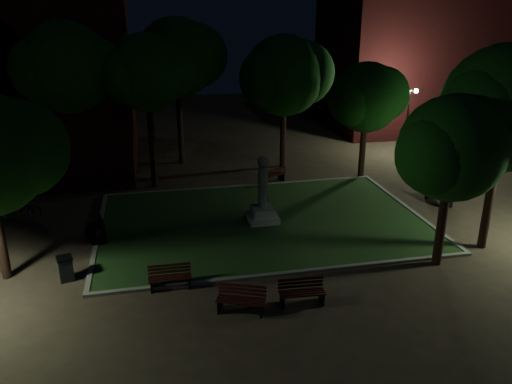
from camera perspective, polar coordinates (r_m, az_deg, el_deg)
ground at (r=22.18m, az=1.91°, el=-5.49°), size 80.00×80.00×0.00m
lawn at (r=23.93m, az=0.76°, el=-3.37°), size 15.00×10.00×0.08m
lawn_kerb at (r=23.92m, az=0.76°, el=-3.33°), size 15.40×10.40×0.12m
monument at (r=23.57m, az=0.77°, el=-1.33°), size 1.40×1.40×3.20m
building_far at (r=45.68m, az=18.68°, el=14.70°), size 16.00×10.00×12.00m
tree_north_wl at (r=27.81m, az=-12.20°, el=13.15°), size 5.11×4.17×8.50m
tree_north_er at (r=31.25m, az=3.44°, el=13.13°), size 6.06×4.95×8.24m
tree_ne at (r=29.93m, az=12.68°, el=10.50°), size 4.97×4.05×6.84m
tree_east at (r=21.95m, az=26.83°, el=8.52°), size 6.13×5.00×8.48m
tree_se at (r=19.86m, az=21.74°, el=4.63°), size 4.89×3.99×6.77m
tree_nw at (r=29.17m, az=-20.21°, el=13.45°), size 6.75×5.51×9.53m
tree_far_north at (r=32.20m, az=-8.87°, el=14.89°), size 6.07×4.95×9.23m
lamppost_nw at (r=29.69m, az=-23.48°, el=5.96°), size 1.18×0.28×4.50m
lamppost_ne at (r=36.00m, az=17.00°, el=9.04°), size 1.18×0.28×4.52m
bench_near_left at (r=17.15m, az=-1.69°, el=-12.23°), size 1.74×1.15×0.90m
bench_near_right at (r=17.63m, az=5.23°, el=-11.36°), size 1.63×0.64×0.88m
bench_west_near at (r=18.73m, az=-9.80°, el=-9.61°), size 1.56×0.57×0.85m
bench_left_side at (r=23.10m, az=-17.64°, el=-4.17°), size 1.01×1.84×0.96m
bench_right_side at (r=27.78m, az=20.08°, el=-0.35°), size 0.75×1.74×0.93m
bench_far_side at (r=29.13m, az=1.85°, el=1.85°), size 1.76×1.20×0.91m
trash_bin at (r=20.18m, az=-20.91°, el=-8.16°), size 0.68×0.68×0.96m
bicycle at (r=26.73m, az=-25.30°, el=-1.79°), size 1.84×0.67×0.96m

